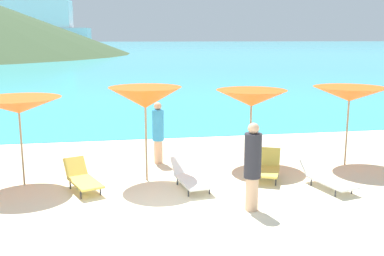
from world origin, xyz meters
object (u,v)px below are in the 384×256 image
Objects in this scene: umbrella_4 at (251,98)px; umbrella_5 at (349,94)px; umbrella_3 at (145,98)px; beachgoer_2 at (158,131)px; lounge_chair_0 at (327,178)px; lounge_chair_3 at (191,177)px; cruise_ship at (19,26)px; lounge_chair_6 at (268,167)px; beachgoer_1 at (253,165)px; lounge_chair_8 at (82,178)px; umbrella_2 at (18,106)px.

umbrella_4 is 0.96× the size of umbrella_5.
umbrella_3 is 1.99m from beachgoer_2.
umbrella_3 is at bearing 148.83° from lounge_chair_0.
umbrella_5 reaches higher than lounge_chair_3.
umbrella_4 is at bearing -65.65° from cruise_ship.
cruise_ship is at bearing 126.54° from lounge_chair_6.
lounge_chair_3 is 1.25× the size of lounge_chair_6.
umbrella_5 is 1.32× the size of lounge_chair_3.
umbrella_4 is 3.65m from beachgoer_1.
lounge_chair_0 is 2.62m from beachgoer_1.
beachgoer_2 is at bearing 167.21° from lounge_chair_6.
lounge_chair_0 is (-1.46, -1.80, -1.81)m from umbrella_5.
lounge_chair_8 is 220.83m from cruise_ship.
beachgoer_1 is (5.08, -2.60, -1.00)m from umbrella_2.
umbrella_2 is 1.23× the size of beachgoer_2.
umbrella_4 is at bearing 105.17° from lounge_chair_0.
lounge_chair_0 is at bearing -129.17° from umbrella_5.
lounge_chair_0 is at bearing -61.33° from umbrella_4.
lounge_chair_8 is (-7.34, -0.93, -1.75)m from umbrella_5.
lounge_chair_6 is (2.08, 0.28, 0.06)m from lounge_chair_3.
lounge_chair_3 is at bearing -66.26° from cruise_ship.
umbrella_3 is at bearing -163.33° from umbrella_4.
umbrella_3 is at bearing -175.74° from umbrella_5.
beachgoer_1 reaches higher than lounge_chair_8.
umbrella_5 is at bearing -64.99° from cruise_ship.
umbrella_2 is 3.05m from umbrella_3.
umbrella_2 is at bearing 158.95° from lounge_chair_3.
lounge_chair_0 is 0.93× the size of beachgoer_2.
umbrella_2 is 3.92m from beachgoer_2.
beachgoer_1 is (1.02, -1.72, 0.74)m from lounge_chair_3.
beachgoer_2 is 219.20m from cruise_ship.
umbrella_4 is 2.12m from lounge_chair_6.
lounge_chair_6 reaches higher than lounge_chair_0.
lounge_chair_3 is at bearing -12.29° from umbrella_2.
umbrella_4 is at bearing 170.65° from beachgoer_1.
umbrella_5 is at bearing 37.33° from lounge_chair_0.
umbrella_2 is at bearing -161.14° from lounge_chair_6.
cruise_ship is (-40.06, 216.07, 7.12)m from umbrella_2.
beachgoer_1 is 4.30m from beachgoer_2.
cruise_ship is at bearing 4.97° from beachgoer_2.
umbrella_4 reaches higher than beachgoer_2.
umbrella_5 is 1.65× the size of lounge_chair_6.
beachgoer_1 reaches higher than beachgoer_2.
lounge_chair_0 is 4.86m from beachgoer_2.
umbrella_2 is at bearing 105.25° from beachgoer_2.
umbrella_4 is (3.05, 0.91, -0.20)m from umbrella_3.
umbrella_3 is 1.54× the size of lounge_chair_8.
lounge_chair_6 is 0.72× the size of beachgoer_1.
umbrella_3 reaches higher than beachgoer_1.
lounge_chair_3 is 0.03× the size of cruise_ship.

